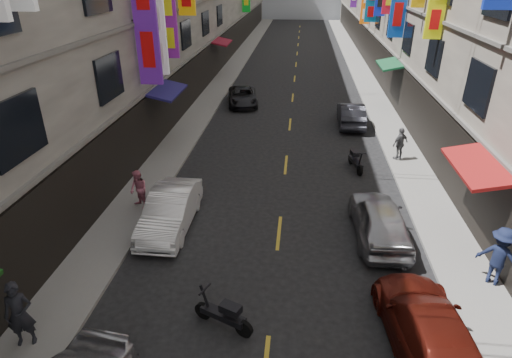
% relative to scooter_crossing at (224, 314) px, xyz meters
% --- Properties ---
extents(sidewalk_left, '(2.00, 90.00, 0.12)m').
position_rel_scooter_crossing_xyz_m(sidewalk_left, '(-4.79, 28.71, -0.38)').
color(sidewalk_left, slate).
rests_on(sidewalk_left, ground).
extents(sidewalk_right, '(2.00, 90.00, 0.12)m').
position_rel_scooter_crossing_xyz_m(sidewalk_right, '(7.21, 28.71, -0.38)').
color(sidewalk_right, slate).
rests_on(sidewalk_right, ground).
extents(street_awnings, '(13.99, 35.20, 0.41)m').
position_rel_scooter_crossing_xyz_m(street_awnings, '(-0.05, 12.71, 2.56)').
color(street_awnings, '#134612').
rests_on(street_awnings, ground).
extents(lane_markings, '(0.12, 80.20, 0.01)m').
position_rel_scooter_crossing_xyz_m(lane_markings, '(1.21, 25.71, -0.44)').
color(lane_markings, gold).
rests_on(lane_markings, ground).
extents(scooter_crossing, '(1.70, 0.88, 1.14)m').
position_rel_scooter_crossing_xyz_m(scooter_crossing, '(0.00, 0.00, 0.00)').
color(scooter_crossing, black).
rests_on(scooter_crossing, ground).
extents(scooter_far_right, '(0.65, 1.78, 1.14)m').
position_rel_scooter_crossing_xyz_m(scooter_far_right, '(4.51, 10.54, 0.00)').
color(scooter_far_right, black).
rests_on(scooter_far_right, ground).
extents(car_left_mid, '(1.52, 4.29, 1.41)m').
position_rel_scooter_crossing_xyz_m(car_left_mid, '(-2.79, 4.68, 0.26)').
color(car_left_mid, white).
rests_on(car_left_mid, ground).
extents(car_left_far, '(2.63, 4.47, 1.17)m').
position_rel_scooter_crossing_xyz_m(car_left_far, '(-2.24, 20.58, 0.14)').
color(car_left_far, black).
rests_on(car_left_far, ground).
extents(car_right_near, '(2.37, 4.87, 1.36)m').
position_rel_scooter_crossing_xyz_m(car_right_near, '(5.16, -0.21, 0.24)').
color(car_right_near, '#621910').
rests_on(car_right_near, ground).
extents(car_right_mid, '(1.89, 4.36, 1.46)m').
position_rel_scooter_crossing_xyz_m(car_right_mid, '(4.72, 4.80, 0.29)').
color(car_right_mid, '#A5A5A9').
rests_on(car_right_mid, ground).
extents(car_right_far, '(1.49, 4.17, 1.37)m').
position_rel_scooter_crossing_xyz_m(car_right_far, '(4.87, 16.98, 0.24)').
color(car_right_far, '#24252C').
rests_on(car_right_far, ground).
extents(pedestrian_lnear, '(0.84, 0.81, 1.86)m').
position_rel_scooter_crossing_xyz_m(pedestrian_lnear, '(-4.87, -1.13, 0.61)').
color(pedestrian_lnear, black).
rests_on(pedestrian_lnear, sidewalk_left).
extents(pedestrian_lfar, '(0.92, 0.88, 1.57)m').
position_rel_scooter_crossing_xyz_m(pedestrian_lfar, '(-4.35, 5.78, 0.46)').
color(pedestrian_lfar, '#C96A82').
rests_on(pedestrian_lfar, sidewalk_left).
extents(pedestrian_rnear, '(1.36, 1.20, 1.89)m').
position_rel_scooter_crossing_xyz_m(pedestrian_rnear, '(7.79, 2.53, 0.62)').
color(pedestrian_rnear, '#151C3B').
rests_on(pedestrian_rnear, sidewalk_right).
extents(pedestrian_rfar, '(1.09, 1.00, 1.63)m').
position_rel_scooter_crossing_xyz_m(pedestrian_rfar, '(6.73, 11.71, 0.49)').
color(pedestrian_rfar, '#555558').
rests_on(pedestrian_rfar, sidewalk_right).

